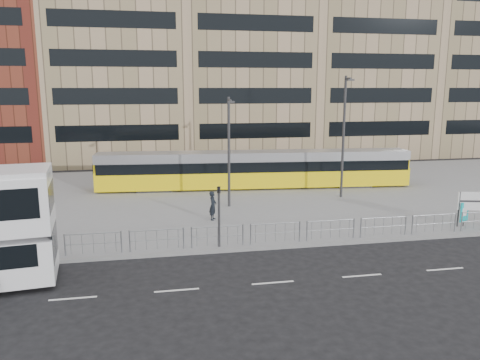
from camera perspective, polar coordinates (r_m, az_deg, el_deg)
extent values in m
plane|color=black|center=(24.19, 6.22, -8.26)|extent=(120.00, 120.00, 0.00)
cube|color=gray|center=(35.36, 0.59, -1.79)|extent=(64.00, 24.00, 0.15)
cube|color=gray|center=(24.21, 6.19, -8.05)|extent=(64.00, 0.25, 0.17)
cube|color=tan|center=(55.96, -14.45, 13.91)|extent=(14.00, 16.00, 22.00)
cube|color=tan|center=(56.95, 0.21, 15.21)|extent=(14.00, 16.00, 24.00)
cube|color=tan|center=(61.09, 13.57, 13.23)|extent=(14.00, 16.00, 21.00)
cube|color=tan|center=(68.02, 24.73, 13.14)|extent=(14.00, 16.00, 23.00)
cylinder|color=gray|center=(24.90, 10.37, -4.90)|extent=(32.00, 0.05, 0.05)
cylinder|color=gray|center=(25.05, 10.33, -6.00)|extent=(32.00, 0.04, 0.04)
cube|color=white|center=(21.00, 12.12, -11.53)|extent=(62.00, 0.12, 0.01)
cube|color=yellow|center=(37.39, 1.85, 0.35)|extent=(24.85, 4.39, 1.41)
cube|color=black|center=(37.22, 1.86, 1.82)|extent=(24.50, 4.40, 0.80)
cube|color=#AAABB0|center=(37.10, 1.87, 2.96)|extent=(24.83, 4.20, 0.71)
cube|color=yellow|center=(40.61, 18.65, 1.45)|extent=(1.22, 2.07, 2.30)
cube|color=yellow|center=(37.57, -16.33, 0.84)|extent=(1.22, 2.07, 2.30)
cylinder|color=#2D2D30|center=(37.27, 1.86, 1.35)|extent=(2.27, 2.27, 2.65)
cube|color=#2D2D30|center=(39.37, 13.39, -0.32)|extent=(2.83, 2.44, 0.44)
cube|color=#2D2D30|center=(37.29, -10.35, -0.83)|extent=(2.83, 2.44, 0.44)
cylinder|color=#2D2D30|center=(29.66, 25.11, -3.25)|extent=(0.09, 0.09, 2.05)
cube|color=white|center=(29.85, 26.61, -2.32)|extent=(1.74, 0.50, 1.07)
cylinder|color=#2D2D30|center=(30.02, 25.60, -4.39)|extent=(0.06, 0.06, 0.76)
cube|color=#0CB2B9|center=(29.90, 25.67, -3.52)|extent=(0.72, 0.35, 1.14)
cube|color=white|center=(29.88, 25.71, -3.53)|extent=(0.44, 0.20, 0.47)
imported|color=black|center=(28.29, -3.32, -3.14)|extent=(0.63, 0.75, 1.76)
cylinder|color=#2D2D30|center=(23.40, -2.57, -4.63)|extent=(0.12, 0.12, 3.00)
imported|color=#2D2D30|center=(23.12, -2.59, -2.01)|extent=(0.21, 0.24, 1.00)
cylinder|color=#2D2D30|center=(30.95, -1.36, 3.33)|extent=(0.18, 0.18, 7.29)
cylinder|color=#2D2D30|center=(30.27, -1.27, 9.70)|extent=(0.14, 0.90, 0.14)
cube|color=#2D2D30|center=(29.83, -1.12, 9.49)|extent=(0.45, 0.20, 0.12)
cylinder|color=#2D2D30|center=(34.40, 12.49, 5.05)|extent=(0.18, 0.18, 8.69)
cylinder|color=#2D2D30|center=(33.86, 13.06, 11.96)|extent=(0.14, 0.90, 0.14)
cube|color=#2D2D30|center=(33.44, 13.37, 11.79)|extent=(0.45, 0.20, 0.12)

